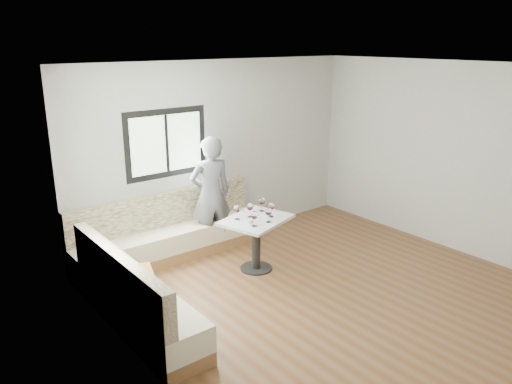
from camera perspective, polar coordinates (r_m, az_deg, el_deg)
room at (r=5.96m, az=8.20°, el=0.59°), size 5.01×5.01×2.81m
banquette at (r=6.68m, az=-11.29°, el=-7.62°), size 2.90×2.80×0.95m
table at (r=6.85m, az=0.01°, el=-4.53°), size 1.08×0.95×0.75m
person at (r=7.44m, az=-5.20°, el=-0.27°), size 0.71×0.53×1.75m
olive_ramekin at (r=6.65m, az=-0.76°, el=-3.28°), size 0.10×0.10×0.04m
wine_glass_a at (r=6.46m, az=-0.19°, el=-2.72°), size 0.09×0.09×0.21m
wine_glass_b at (r=6.60m, az=1.44°, el=-2.28°), size 0.09×0.09×0.21m
wine_glass_c at (r=6.81m, az=1.77°, el=-1.66°), size 0.09×0.09×0.21m
wine_glass_d at (r=6.79m, az=-0.67°, el=-1.72°), size 0.09×0.09×0.21m
wine_glass_e at (r=7.02m, az=0.69°, el=-1.07°), size 0.09×0.09×0.21m
wine_glass_f at (r=6.71m, az=-2.17°, el=-1.97°), size 0.09×0.09×0.21m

